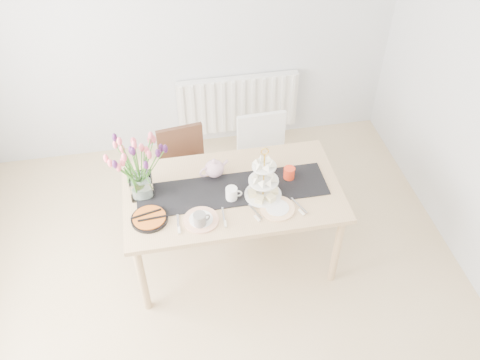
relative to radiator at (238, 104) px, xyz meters
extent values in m
plane|color=tan|center=(-0.50, -2.19, -0.45)|extent=(4.50, 4.50, 0.00)
plane|color=silver|center=(-0.50, 0.06, 0.85)|extent=(4.00, 0.00, 4.00)
cube|color=white|center=(0.00, 0.00, 0.00)|extent=(1.20, 0.08, 0.60)
cube|color=tan|center=(-0.31, -1.50, 0.28)|extent=(1.60, 0.90, 0.04)
cylinder|color=tan|center=(-1.04, -1.88, -0.09)|extent=(0.06, 0.06, 0.71)
cylinder|color=tan|center=(0.42, -1.88, -0.09)|extent=(0.06, 0.06, 0.71)
cylinder|color=tan|center=(-1.04, -1.12, -0.09)|extent=(0.06, 0.06, 0.71)
cylinder|color=tan|center=(0.42, -1.12, -0.09)|extent=(0.06, 0.06, 0.71)
cube|color=#3A2215|center=(-0.61, -0.91, -0.05)|extent=(0.45, 0.45, 0.04)
cube|color=#3A2215|center=(-0.63, -0.74, 0.16)|extent=(0.40, 0.09, 0.38)
cylinder|color=#3A2215|center=(-0.76, -1.12, -0.26)|extent=(0.04, 0.04, 0.38)
cylinder|color=#3A2215|center=(-0.40, -1.07, -0.26)|extent=(0.04, 0.04, 0.38)
cylinder|color=#3A2215|center=(-0.81, -0.76, -0.26)|extent=(0.04, 0.04, 0.38)
cylinder|color=#3A2215|center=(-0.45, -0.71, -0.26)|extent=(0.04, 0.04, 0.38)
cube|color=silver|center=(0.08, -0.95, -0.02)|extent=(0.44, 0.44, 0.04)
cube|color=silver|center=(0.07, -0.76, 0.20)|extent=(0.42, 0.06, 0.40)
cylinder|color=silver|center=(-0.10, -1.14, -0.24)|extent=(0.04, 0.04, 0.41)
cylinder|color=silver|center=(0.26, -1.13, -0.24)|extent=(0.04, 0.04, 0.41)
cylinder|color=silver|center=(-0.11, -0.78, -0.24)|extent=(0.04, 0.04, 0.41)
cylinder|color=silver|center=(0.25, -0.77, -0.24)|extent=(0.04, 0.04, 0.41)
cube|color=black|center=(-0.31, -1.50, 0.30)|extent=(1.40, 0.35, 0.01)
cube|color=silver|center=(-0.96, -1.42, 0.38)|extent=(0.16, 0.16, 0.16)
cylinder|color=gold|center=(-0.10, -1.60, 0.50)|extent=(0.01, 0.01, 0.40)
cylinder|color=white|center=(-0.10, -1.60, 0.31)|extent=(0.27, 0.27, 0.01)
cylinder|color=white|center=(-0.10, -1.60, 0.45)|extent=(0.22, 0.22, 0.01)
cylinder|color=white|center=(-0.10, -1.60, 0.59)|extent=(0.17, 0.17, 0.01)
cylinder|color=silver|center=(-0.02, -1.34, 0.35)|extent=(0.12, 0.12, 0.10)
cylinder|color=black|center=(-0.93, -1.69, 0.31)|extent=(0.26, 0.26, 0.02)
cylinder|color=#C6671C|center=(-0.93, -1.69, 0.33)|extent=(0.23, 0.23, 0.01)
cylinder|color=slate|center=(-0.59, -1.80, 0.35)|extent=(0.11, 0.11, 0.10)
cylinder|color=white|center=(-0.33, -1.59, 0.35)|extent=(0.09, 0.09, 0.10)
cylinder|color=#FB3B1B|center=(0.13, -1.45, 0.35)|extent=(0.12, 0.12, 0.10)
cylinder|color=silver|center=(-0.58, -1.76, 0.31)|extent=(0.26, 0.26, 0.01)
cylinder|color=white|center=(-0.03, -1.75, 0.31)|extent=(0.33, 0.33, 0.01)
camera|label=1|loc=(-0.74, -4.13, 2.93)|focal=38.00mm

